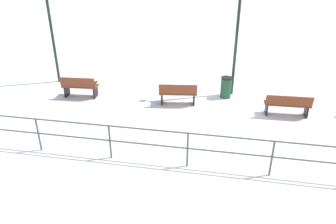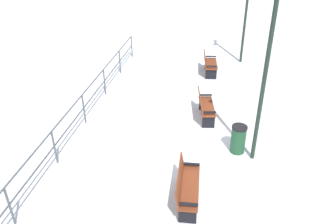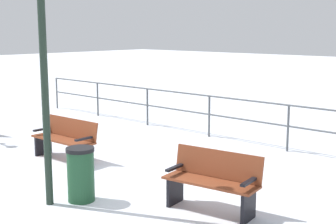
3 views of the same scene
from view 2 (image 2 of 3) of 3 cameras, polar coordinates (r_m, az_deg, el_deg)
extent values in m
plane|color=white|center=(9.57, 5.50, -6.90)|extent=(80.00, 80.00, 0.00)
cube|color=brown|center=(7.79, 3.72, -12.76)|extent=(0.50, 1.57, 0.04)
cube|color=brown|center=(7.66, 2.08, -11.49)|extent=(0.16, 1.55, 0.38)
cube|color=black|center=(7.46, 3.38, -17.45)|extent=(0.40, 0.06, 0.43)
cube|color=black|center=(8.44, 3.93, -10.75)|extent=(0.40, 0.06, 0.43)
cube|color=black|center=(7.22, 3.62, -15.66)|extent=(0.40, 0.08, 0.04)
cube|color=black|center=(8.23, 4.15, -8.99)|extent=(0.40, 0.08, 0.04)
cube|color=brown|center=(10.97, 6.76, 0.98)|extent=(0.64, 1.45, 0.04)
cube|color=brown|center=(10.85, 5.65, 2.01)|extent=(0.30, 1.41, 0.40)
cube|color=black|center=(10.56, 7.01, -1.66)|extent=(0.40, 0.11, 0.45)
cube|color=black|center=(11.61, 6.41, 1.43)|extent=(0.40, 0.11, 0.45)
cube|color=black|center=(10.39, 7.24, -0.03)|extent=(0.41, 0.13, 0.04)
cube|color=black|center=(11.45, 6.60, 2.95)|extent=(0.41, 0.13, 0.04)
cube|color=brown|center=(14.52, 7.42, 8.29)|extent=(0.62, 1.41, 0.04)
cube|color=brown|center=(14.43, 6.43, 9.17)|extent=(0.21, 1.38, 0.42)
cube|color=black|center=(14.06, 7.46, 6.56)|extent=(0.47, 0.08, 0.46)
cube|color=black|center=(15.15, 7.28, 8.29)|extent=(0.47, 0.08, 0.46)
cube|color=black|center=(13.93, 7.63, 7.87)|extent=(0.47, 0.10, 0.04)
cube|color=black|center=(15.03, 7.44, 9.53)|extent=(0.47, 0.10, 0.04)
cylinder|color=#1E2D23|center=(8.43, 16.33, 5.37)|extent=(0.11, 0.11, 4.75)
cylinder|color=#1E2D23|center=(15.67, 13.31, 16.06)|extent=(0.11, 0.11, 4.41)
cylinder|color=#4C5156|center=(7.95, -25.72, -14.53)|extent=(0.05, 0.05, 1.01)
cylinder|color=#4C5156|center=(9.33, -19.05, -5.86)|extent=(0.05, 0.05, 1.01)
cylinder|color=#4C5156|center=(10.95, -14.36, 0.46)|extent=(0.05, 0.05, 1.01)
cylinder|color=#4C5156|center=(12.72, -10.93, 5.10)|extent=(0.05, 0.05, 1.01)
cylinder|color=#4C5156|center=(14.60, -8.33, 8.56)|extent=(0.05, 0.05, 1.01)
cylinder|color=#4C5156|center=(16.53, -6.30, 11.21)|extent=(0.05, 0.05, 1.01)
cylinder|color=#4C5156|center=(9.87, -16.92, 0.05)|extent=(0.04, 14.94, 0.04)
cylinder|color=#4C5156|center=(10.09, -16.55, -2.20)|extent=(0.04, 14.94, 0.04)
cylinder|color=#1E4C2D|center=(9.53, 12.05, -4.76)|extent=(0.41, 0.41, 0.78)
cylinder|color=black|center=(9.31, 12.32, -2.62)|extent=(0.43, 0.43, 0.06)
camera|label=1|loc=(13.72, -49.22, 17.91)|focal=34.53mm
camera|label=3|loc=(14.86, 29.35, 14.09)|focal=50.86mm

